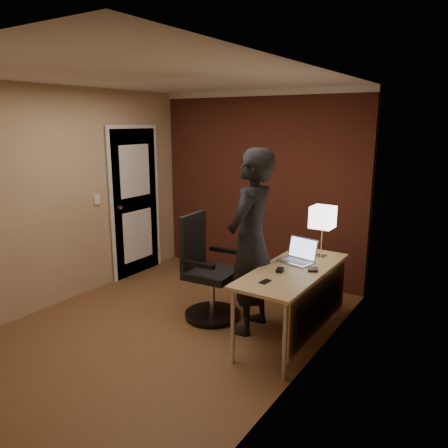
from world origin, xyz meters
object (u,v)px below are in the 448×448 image
at_px(wallet, 313,269).
at_px(office_chair, 207,274).
at_px(person, 251,242).
at_px(mouse, 280,270).
at_px(phone, 265,282).
at_px(desk, 300,283).
at_px(laptop, 299,255).
at_px(desk_lamp, 323,218).

xyz_separation_m(wallet, office_chair, (-1.17, -0.09, -0.25)).
bearing_deg(wallet, person, -172.68).
bearing_deg(mouse, phone, -101.55).
distance_m(desk, laptop, 0.33).
bearing_deg(wallet, desk_lamp, 101.68).
height_order(desk, office_chair, office_chair).
distance_m(desk, person, 0.62).
height_order(mouse, wallet, mouse).
xyz_separation_m(laptop, wallet, (0.23, -0.19, -0.05)).
bearing_deg(person, laptop, 119.78).
height_order(desk, phone, phone).
bearing_deg(office_chair, person, 0.57).
bearing_deg(office_chair, desk, 2.01).
bearing_deg(office_chair, desk_lamp, 26.28).
distance_m(laptop, office_chair, 1.03).
bearing_deg(desk, office_chair, -177.99).
height_order(office_chair, person, person).
xyz_separation_m(desk, person, (-0.52, -0.03, 0.33)).
bearing_deg(desk_lamp, office_chair, -153.72).
distance_m(mouse, person, 0.44).
distance_m(wallet, office_chair, 1.20).
relative_size(phone, wallet, 1.05).
distance_m(desk, wallet, 0.18).
relative_size(laptop, phone, 3.27).
bearing_deg(mouse, laptop, 73.38).
bearing_deg(desk, desk_lamp, 88.45).
relative_size(desk_lamp, phone, 4.65).
height_order(desk_lamp, wallet, desk_lamp).
bearing_deg(office_chair, wallet, 4.21).
xyz_separation_m(mouse, wallet, (0.25, 0.20, -0.01)).
height_order(wallet, office_chair, office_chair).
bearing_deg(person, desk, 89.20).
distance_m(wallet, person, 0.66).
bearing_deg(laptop, person, -145.92).
height_order(desk, wallet, wallet).
relative_size(mouse, office_chair, 0.09).
relative_size(laptop, office_chair, 0.34).
bearing_deg(mouse, wallet, 25.05).
bearing_deg(laptop, desk_lamp, 62.31).
bearing_deg(mouse, person, 149.75).
relative_size(mouse, phone, 0.87).
bearing_deg(wallet, desk, -155.22).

